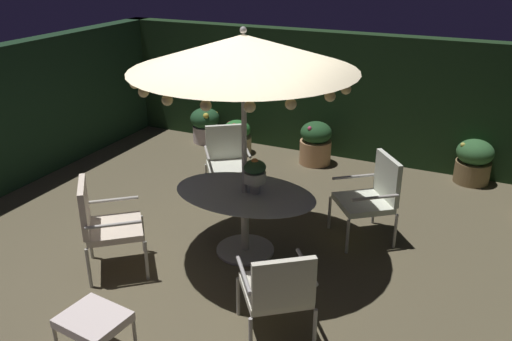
{
  "coord_description": "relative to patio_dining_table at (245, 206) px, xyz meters",
  "views": [
    {
      "loc": [
        2.59,
        -4.61,
        3.28
      ],
      "look_at": [
        0.21,
        0.48,
        0.9
      ],
      "focal_mm": 37.58,
      "sensor_mm": 36.0,
      "label": 1
    }
  ],
  "objects": [
    {
      "name": "patio_chair_north",
      "position": [
        0.92,
        -1.22,
        -0.04
      ],
      "size": [
        0.85,
        0.85,
        0.93
      ],
      "color": "#B3AFAC",
      "rests_on": "ground_plane"
    },
    {
      "name": "centerpiece_planter",
      "position": [
        0.1,
        0.05,
        0.42
      ],
      "size": [
        0.25,
        0.25,
        0.4
      ],
      "color": "beige",
      "rests_on": "patio_dining_table"
    },
    {
      "name": "patio_chair_east",
      "position": [
        -0.89,
        1.24,
        -0.01
      ],
      "size": [
        0.79,
        0.79,
        0.99
      ],
      "color": "#BBB6AB",
      "rests_on": "ground_plane"
    },
    {
      "name": "patio_chair_northeast",
      "position": [
        1.22,
        0.94,
        0.0
      ],
      "size": [
        0.87,
        0.87,
        1.03
      ],
      "color": "#BAB4AC",
      "rests_on": "ground_plane"
    },
    {
      "name": "potted_plant_left_near",
      "position": [
        -0.16,
        2.91,
        -0.23
      ],
      "size": [
        0.5,
        0.5,
        0.69
      ],
      "color": "tan",
      "rests_on": "ground_plane"
    },
    {
      "name": "hedge_backdrop_rear",
      "position": [
        -0.21,
        3.48,
        0.44
      ],
      "size": [
        7.65,
        0.3,
        2.02
      ],
      "primitive_type": "cube",
      "color": "#1A3119",
      "rests_on": "ground_plane"
    },
    {
      "name": "patio_chair_southeast",
      "position": [
        -1.18,
        -0.98,
        0.03
      ],
      "size": [
        0.86,
        0.86,
        1.05
      ],
      "color": "#B8B4AA",
      "rests_on": "ground_plane"
    },
    {
      "name": "ground_plane",
      "position": [
        -0.21,
        -0.19,
        -0.58
      ],
      "size": [
        7.65,
        7.64,
        0.02
      ],
      "primitive_type": "cube",
      "color": "brown"
    },
    {
      "name": "potted_plant_back_right",
      "position": [
        -2.28,
        3.05,
        -0.24
      ],
      "size": [
        0.52,
        0.52,
        0.62
      ],
      "color": "beige",
      "rests_on": "ground_plane"
    },
    {
      "name": "patio_dining_table",
      "position": [
        0.0,
        0.0,
        0.0
      ],
      "size": [
        1.63,
        1.09,
        0.75
      ],
      "color": "#B9B1A9",
      "rests_on": "ground_plane"
    },
    {
      "name": "potted_plant_back_center",
      "position": [
        -1.52,
        2.8,
        -0.3
      ],
      "size": [
        0.48,
        0.48,
        0.57
      ],
      "color": "tan",
      "rests_on": "ground_plane"
    },
    {
      "name": "potted_plant_front_corner",
      "position": [
        2.2,
        3.18,
        -0.23
      ],
      "size": [
        0.53,
        0.53,
        0.66
      ],
      "color": "olive",
      "rests_on": "ground_plane"
    },
    {
      "name": "patio_umbrella",
      "position": [
        -0.0,
        0.0,
        1.71
      ],
      "size": [
        2.35,
        2.35,
        2.54
      ],
      "color": "#B4B0AB",
      "rests_on": "ground_plane"
    },
    {
      "name": "ottoman_footrest",
      "position": [
        -0.38,
        -2.1,
        -0.19
      ],
      "size": [
        0.57,
        0.5,
        0.44
      ],
      "color": "#B9B2A5",
      "rests_on": "ground_plane"
    }
  ]
}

